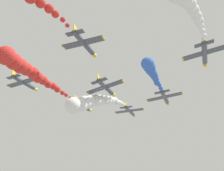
{
  "coord_description": "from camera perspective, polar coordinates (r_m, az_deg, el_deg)",
  "views": [
    {
      "loc": [
        20.48,
        -56.43,
        67.62
      ],
      "look_at": [
        0.0,
        0.0,
        92.13
      ],
      "focal_mm": 40.17,
      "sensor_mm": 36.0,
      "label": 1
    }
  ],
  "objects": [
    {
      "name": "airplane_lead",
      "position": [
        80.61,
        4.09,
        -5.81
      ],
      "size": [
        9.57,
        10.35,
        2.33
      ],
      "rotation": [
        0.0,
        -0.03,
        0.0
      ],
      "color": "#474C56"
    },
    {
      "name": "smoke_trail_lead",
      "position": [
        60.02,
        -4.86,
        -3.85
      ],
      "size": [
        7.43,
        23.57,
        8.31
      ],
      "color": "white"
    },
    {
      "name": "airplane_left_inner",
      "position": [
        75.08,
        -6.74,
        -4.51
      ],
      "size": [
        9.45,
        10.35,
        2.94
      ],
      "rotation": [
        0.0,
        -0.19,
        0.0
      ],
      "color": "#474C56"
    },
    {
      "name": "smoke_trail_left_inner",
      "position": [
        52.03,
        -18.96,
        3.53
      ],
      "size": [
        4.79,
        29.05,
        3.99
      ],
      "color": "red"
    },
    {
      "name": "airplane_right_inner",
      "position": [
        67.94,
        11.92,
        -2.63
      ],
      "size": [
        9.54,
        10.35,
        2.56
      ],
      "rotation": [
        0.0,
        -0.11,
        0.0
      ],
      "color": "#474C56"
    },
    {
      "name": "smoke_trail_right_inner",
      "position": [
        50.01,
        8.97,
        3.3
      ],
      "size": [
        2.49,
        17.94,
        3.12
      ],
      "color": "blue"
    },
    {
      "name": "airplane_left_outer",
      "position": [
        60.8,
        -1.4,
        -0.44
      ],
      "size": [
        9.42,
        10.35,
        3.02
      ],
      "rotation": [
        0.0,
        -0.21,
        0.0
      ],
      "color": "#474C56"
    },
    {
      "name": "airplane_right_outer",
      "position": [
        72.8,
        -19.36,
        0.62
      ],
      "size": [
        9.53,
        10.35,
        2.65
      ],
      "rotation": [
        0.0,
        -0.13,
        0.0
      ],
      "color": "#474C56"
    },
    {
      "name": "airplane_trailing",
      "position": [
        57.5,
        20.32,
        6.82
      ],
      "size": [
        9.51,
        10.35,
        2.74
      ],
      "rotation": [
        0.0,
        -0.15,
        0.0
      ],
      "color": "#474C56"
    },
    {
      "name": "smoke_trail_trailing",
      "position": [
        40.61,
        16.86,
        17.03
      ],
      "size": [
        5.34,
        17.67,
        4.16
      ],
      "color": "white"
    },
    {
      "name": "airplane_high_slot",
      "position": [
        54.19,
        -6.32,
        9.46
      ],
      "size": [
        9.57,
        10.35,
        2.34
      ],
      "rotation": [
        0.0,
        -0.04,
        0.0
      ],
      "color": "#474C56"
    }
  ]
}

